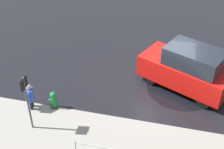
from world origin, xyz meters
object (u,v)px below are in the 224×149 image
Objects in this scene: moving_hatchback at (187,69)px; pedestrian at (30,95)px; sign_post at (26,96)px; fire_hydrant at (54,100)px.

moving_hatchback reaches higher than pedestrian.
pedestrian is 0.51× the size of sign_post.
fire_hydrant is at bearing -105.94° from sign_post.
moving_hatchback is at bearing -144.50° from sign_post.
pedestrian is (0.88, 0.25, 0.28)m from fire_hydrant.
sign_post is at bearing 116.30° from pedestrian.
moving_hatchback is 6.79m from sign_post.
pedestrian is (6.02, 2.90, -0.34)m from moving_hatchback.
moving_hatchback is 5.30× the size of fire_hydrant.
moving_hatchback is at bearing -152.79° from fire_hydrant.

